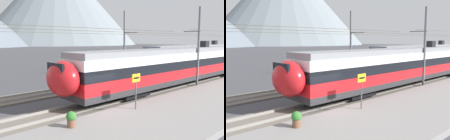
# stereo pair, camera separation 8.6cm
# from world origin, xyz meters

# --- Properties ---
(ground_plane) EXTENTS (400.00, 400.00, 0.00)m
(ground_plane) POSITION_xyz_m (0.00, 0.00, 0.00)
(ground_plane) COLOR #424247
(platform_slab) EXTENTS (120.00, 6.29, 0.38)m
(platform_slab) POSITION_xyz_m (0.00, -3.99, 0.19)
(platform_slab) COLOR gray
(platform_slab) RESTS_ON ground
(track_near) EXTENTS (120.00, 3.00, 0.28)m
(track_near) POSITION_xyz_m (0.00, 1.14, 0.07)
(track_near) COLOR #6B6359
(track_near) RESTS_ON ground
(track_far) EXTENTS (120.00, 3.00, 0.28)m
(track_far) POSITION_xyz_m (0.00, 6.91, 0.07)
(track_far) COLOR #6B6359
(track_far) RESTS_ON ground
(train_near_platform) EXTENTS (29.45, 2.99, 4.27)m
(train_near_platform) POSITION_xyz_m (12.21, 1.14, 2.23)
(train_near_platform) COLOR #2D2D30
(train_near_platform) RESTS_ON track_near
(train_far_track) EXTENTS (29.81, 3.01, 4.27)m
(train_far_track) POSITION_xyz_m (28.02, 6.91, 2.23)
(train_far_track) COLOR #2D2D30
(train_far_track) RESTS_ON track_far
(catenary_mast_mid) EXTENTS (48.18, 1.79, 7.84)m
(catenary_mast_mid) POSITION_xyz_m (12.61, -0.24, 4.05)
(catenary_mast_mid) COLOR slate
(catenary_mast_mid) RESTS_ON ground
(catenary_mast_far_side) EXTENTS (48.18, 2.35, 8.19)m
(catenary_mast_far_side) POSITION_xyz_m (11.85, 8.80, 4.22)
(catenary_mast_far_side) COLOR slate
(catenary_mast_far_side) RESTS_ON ground
(platform_sign) EXTENTS (0.70, 0.08, 2.22)m
(platform_sign) POSITION_xyz_m (1.48, -2.02, 2.01)
(platform_sign) COLOR #59595B
(platform_sign) RESTS_ON platform_slab
(potted_plant_platform_edge) EXTENTS (0.52, 0.52, 0.80)m
(potted_plant_platform_edge) POSITION_xyz_m (-3.19, -1.90, 0.83)
(potted_plant_platform_edge) COLOR brown
(potted_plant_platform_edge) RESTS_ON platform_slab
(mountain_right_ridge) EXTENTS (154.28, 154.28, 86.21)m
(mountain_right_ridge) POSITION_xyz_m (116.12, 200.94, 43.11)
(mountain_right_ridge) COLOR slate
(mountain_right_ridge) RESTS_ON ground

